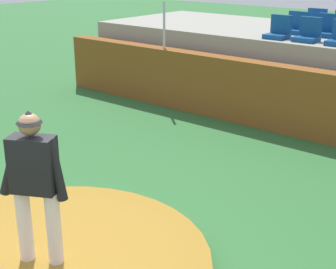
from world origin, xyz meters
name	(u,v)px	position (x,y,z in m)	size (l,w,h in m)	color
pitchers_mound	(46,266)	(0.00, 0.00, 0.10)	(3.83, 3.83, 0.20)	olive
pitcher	(34,177)	(0.01, -0.05, 1.23)	(0.75, 0.48, 1.78)	white
baseball	(56,210)	(-0.78, 0.78, 0.24)	(0.07, 0.07, 0.07)	white
brick_barrier	(298,102)	(0.00, 6.31, 0.69)	(13.16, 0.40, 1.37)	brown
fence_post_left	(164,25)	(-3.52, 6.31, 1.92)	(0.06, 0.06, 1.10)	silver
stadium_chair_0	(279,31)	(-1.04, 7.27, 1.90)	(0.48, 0.44, 0.50)	navy
stadium_chair_1	(308,34)	(-0.37, 7.30, 1.90)	(0.48, 0.44, 0.50)	navy
stadium_chair_4	(296,27)	(-1.08, 8.19, 1.90)	(0.48, 0.44, 0.50)	navy
stadium_chair_5	(326,29)	(-0.35, 8.20, 1.90)	(0.48, 0.44, 0.50)	navy
stadium_chair_8	(315,23)	(-1.03, 9.10, 1.90)	(0.48, 0.44, 0.50)	navy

